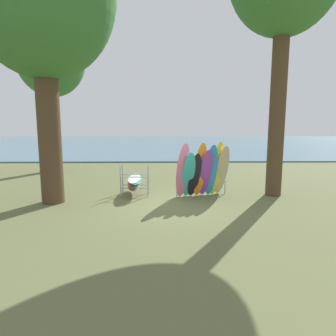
# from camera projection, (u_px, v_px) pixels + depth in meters

# --- Properties ---
(ground_plane) EXTENTS (80.00, 80.00, 0.00)m
(ground_plane) POSITION_uv_depth(u_px,v_px,m) (170.00, 205.00, 10.97)
(ground_plane) COLOR #60663D
(lake_water) EXTENTS (80.00, 36.00, 0.10)m
(lake_water) POSITION_uv_depth(u_px,v_px,m) (165.00, 144.00, 39.92)
(lake_water) COLOR #477084
(lake_water) RESTS_ON ground
(tree_mid_behind) EXTENTS (4.01, 4.01, 9.05)m
(tree_mid_behind) POSITION_uv_depth(u_px,v_px,m) (51.00, 59.00, 17.71)
(tree_mid_behind) COLOR #42301E
(tree_mid_behind) RESTS_ON ground
(leaning_board_pile) EXTENTS (2.30, 1.41, 2.24)m
(leaning_board_pile) POSITION_uv_depth(u_px,v_px,m) (203.00, 172.00, 12.02)
(leaning_board_pile) COLOR pink
(leaning_board_pile) RESTS_ON ground
(board_storage_rack) EXTENTS (1.15, 2.13, 1.25)m
(board_storage_rack) POSITION_uv_depth(u_px,v_px,m) (134.00, 182.00, 12.48)
(board_storage_rack) COLOR #9EA0A5
(board_storage_rack) RESTS_ON ground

